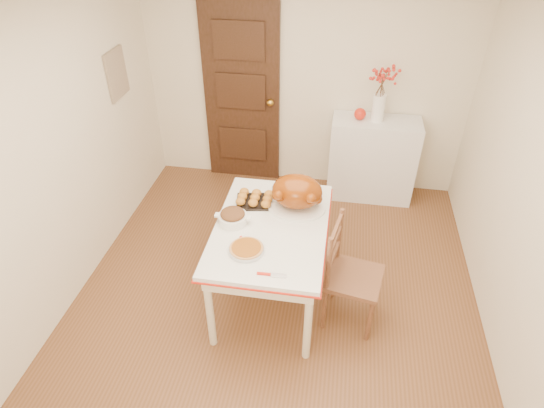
% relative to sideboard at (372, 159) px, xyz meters
% --- Properties ---
extents(floor, '(3.50, 4.00, 0.00)m').
position_rel_sideboard_xyz_m(floor, '(-0.80, -1.78, -0.47)').
color(floor, brown).
rests_on(floor, ground).
extents(wall_back, '(3.50, 0.00, 2.50)m').
position_rel_sideboard_xyz_m(wall_back, '(-0.80, 0.22, 0.78)').
color(wall_back, beige).
rests_on(wall_back, ground).
extents(wall_left, '(0.00, 4.00, 2.50)m').
position_rel_sideboard_xyz_m(wall_left, '(-2.55, -1.78, 0.78)').
color(wall_left, beige).
rests_on(wall_left, ground).
extents(wall_right, '(0.00, 4.00, 2.50)m').
position_rel_sideboard_xyz_m(wall_right, '(0.95, -1.78, 0.78)').
color(wall_right, beige).
rests_on(wall_right, ground).
extents(door_back, '(0.85, 0.06, 2.06)m').
position_rel_sideboard_xyz_m(door_back, '(-1.50, 0.19, 0.56)').
color(door_back, '#391F16').
rests_on(door_back, ground).
extents(photo_board, '(0.03, 0.35, 0.45)m').
position_rel_sideboard_xyz_m(photo_board, '(-2.53, -0.58, 1.03)').
color(photo_board, tan).
rests_on(photo_board, ground).
extents(sideboard, '(0.94, 0.42, 0.94)m').
position_rel_sideboard_xyz_m(sideboard, '(0.00, 0.00, 0.00)').
color(sideboard, silver).
rests_on(sideboard, floor).
extents(kitchen_table, '(0.90, 1.32, 0.79)m').
position_rel_sideboard_xyz_m(kitchen_table, '(-0.85, -1.74, -0.07)').
color(kitchen_table, silver).
rests_on(kitchen_table, floor).
extents(chair_oak, '(0.49, 0.49, 0.96)m').
position_rel_sideboard_xyz_m(chair_oak, '(-0.16, -1.87, 0.01)').
color(chair_oak, brown).
rests_on(chair_oak, floor).
extents(berry_vase, '(0.31, 0.31, 0.59)m').
position_rel_sideboard_xyz_m(berry_vase, '(-0.01, 0.00, 0.77)').
color(berry_vase, white).
rests_on(berry_vase, sideboard).
extents(apple, '(0.13, 0.13, 0.13)m').
position_rel_sideboard_xyz_m(apple, '(-0.19, 0.00, 0.53)').
color(apple, red).
rests_on(apple, sideboard).
extents(turkey_platter, '(0.52, 0.43, 0.30)m').
position_rel_sideboard_xyz_m(turkey_platter, '(-0.68, -1.48, 0.47)').
color(turkey_platter, maroon).
rests_on(turkey_platter, kitchen_table).
extents(pumpkin_pie, '(0.30, 0.30, 0.05)m').
position_rel_sideboard_xyz_m(pumpkin_pie, '(-0.98, -2.07, 0.35)').
color(pumpkin_pie, '#8A4811').
rests_on(pumpkin_pie, kitchen_table).
extents(stuffing_dish, '(0.32, 0.27, 0.11)m').
position_rel_sideboard_xyz_m(stuffing_dish, '(-1.15, -1.75, 0.38)').
color(stuffing_dish, '#59341B').
rests_on(stuffing_dish, kitchen_table).
extents(rolls_tray, '(0.35, 0.29, 0.08)m').
position_rel_sideboard_xyz_m(rolls_tray, '(-1.03, -1.46, 0.36)').
color(rolls_tray, '#C7812B').
rests_on(rolls_tray, kitchen_table).
extents(pie_server, '(0.21, 0.07, 0.01)m').
position_rel_sideboard_xyz_m(pie_server, '(-0.75, -2.28, 0.33)').
color(pie_server, silver).
rests_on(pie_server, kitchen_table).
extents(carving_knife, '(0.20, 0.19, 0.01)m').
position_rel_sideboard_xyz_m(carving_knife, '(-0.98, -1.99, 0.33)').
color(carving_knife, silver).
rests_on(carving_knife, kitchen_table).
extents(drinking_glass, '(0.07, 0.07, 0.11)m').
position_rel_sideboard_xyz_m(drinking_glass, '(-0.84, -1.26, 0.37)').
color(drinking_glass, white).
rests_on(drinking_glass, kitchen_table).
extents(shaker_pair, '(0.09, 0.05, 0.08)m').
position_rel_sideboard_xyz_m(shaker_pair, '(-0.53, -1.26, 0.36)').
color(shaker_pair, white).
rests_on(shaker_pair, kitchen_table).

